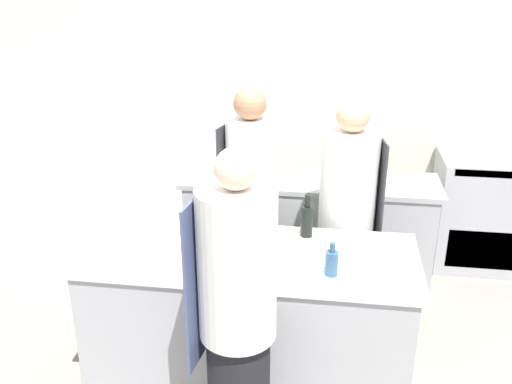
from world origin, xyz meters
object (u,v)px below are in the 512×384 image
chef_at_pass_far (250,208)px  chef_at_prep_near (237,320)px  bottle_olive_oil (235,248)px  bowl_ceramic_blue (149,225)px  bottle_wine (215,262)px  oven_range (485,212)px  bottle_vinegar (192,221)px  chef_at_stove (347,221)px  bottle_sauce (332,262)px  cup (115,248)px  bowl_prep_small (235,235)px  bottle_cooking_oil (307,220)px  bowl_mixing_large (264,247)px

chef_at_pass_far → chef_at_prep_near: bearing=-159.0°
bottle_olive_oil → bowl_ceramic_blue: (-0.62, 0.35, -0.06)m
chef_at_prep_near → bottle_wine: size_ratio=8.73×
oven_range → bottle_vinegar: 2.76m
chef_at_stove → oven_range: bearing=122.7°
chef_at_prep_near → bottle_wine: 0.44m
oven_range → bottle_sauce: bearing=-123.9°
chef_at_stove → cup: size_ratio=18.69×
chef_at_prep_near → bowl_ceramic_blue: chef_at_prep_near is taller
bottle_vinegar → bottle_wine: bottle_vinegar is taller
bowl_prep_small → cup: cup is taller
bottle_olive_oil → cup: bottle_olive_oil is taller
chef_at_prep_near → bottle_cooking_oil: 0.99m
oven_range → chef_at_pass_far: size_ratio=0.56×
chef_at_stove → bowl_prep_small: chef_at_stove is taller
bottle_wine → cup: bottle_wine is taller
bowl_mixing_large → cup: 0.89m
chef_at_stove → bottle_wine: chef_at_stove is taller
chef_at_pass_far → bottle_cooking_oil: bearing=-119.4°
bowl_mixing_large → bowl_ceramic_blue: 0.80m
bottle_sauce → cup: (-1.28, 0.05, -0.04)m
chef_at_prep_near → bottle_cooking_oil: size_ratio=6.37×
chef_at_prep_near → bowl_prep_small: 0.85m
chef_at_stove → bowl_prep_small: (-0.71, -0.48, 0.09)m
bottle_vinegar → bottle_sauce: 0.98m
bottle_wine → bowl_mixing_large: size_ratio=1.28×
chef_at_pass_far → bottle_cooking_oil: size_ratio=6.28×
bowl_mixing_large → bowl_prep_small: bearing=144.9°
chef_at_stove → bowl_mixing_large: (-0.50, -0.63, 0.09)m
bowl_mixing_large → oven_range: bearing=45.4°
bottle_wine → bowl_ceramic_blue: 0.74m
bottle_vinegar → cup: (-0.39, -0.35, -0.04)m
chef_at_prep_near → cup: (-0.83, 0.53, 0.06)m
bottle_sauce → bowl_ceramic_blue: (-1.18, 0.41, -0.05)m
bottle_wine → bottle_sauce: 0.65m
chef_at_stove → bottle_wine: size_ratio=8.37×
bottle_wine → cup: 0.65m
bottle_vinegar → bowl_ceramic_blue: bottle_vinegar is taller
bottle_cooking_oil → bottle_olive_oil: bearing=-134.7°
bottle_cooking_oil → cup: bottle_cooking_oil is taller
bottle_olive_oil → bottle_sauce: bottle_olive_oil is taller
chef_at_pass_far → bottle_vinegar: chef_at_pass_far is taller
bottle_sauce → bottle_cooking_oil: bearing=109.8°
bottle_vinegar → bowl_prep_small: (0.28, -0.04, -0.06)m
oven_range → chef_at_stove: bearing=-137.5°
oven_range → bottle_wine: size_ratio=4.84×
chef_at_prep_near → bottle_vinegar: chef_at_prep_near is taller
chef_at_stove → bowl_mixing_large: bearing=-48.6°
bottle_olive_oil → bowl_prep_small: 0.31m
bottle_wine → cup: bearing=167.6°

